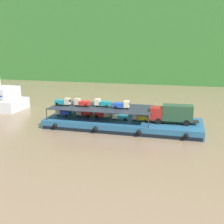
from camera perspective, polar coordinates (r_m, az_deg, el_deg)
name	(u,v)px	position (r m, az deg, el deg)	size (l,w,h in m)	color
ground_plane	(123,128)	(48.58, 2.21, -3.23)	(400.00, 400.00, 0.00)	#7F664C
hillside_far_bank	(163,19)	(120.63, 10.46, 18.21)	(139.25, 39.43, 43.08)	#33702D
cargo_barge	(123,124)	(48.34, 2.21, -2.39)	(26.81, 9.10, 1.50)	#23567A
covered_lorry	(173,113)	(46.36, 12.36, -0.28)	(7.91, 2.50, 3.10)	maroon
cargo_rack	(102,107)	(48.64, -2.12, 0.97)	(17.61, 7.70, 2.00)	#232833
mini_truck_lower_stern	(63,112)	(51.23, -10.03, -0.01)	(2.78, 1.27, 1.38)	#1E47B7
mini_truck_lower_aft	(84,112)	(50.41, -5.81, -0.09)	(2.80, 1.30, 1.38)	red
mini_truck_lower_mid	(103,114)	(49.19, -1.93, -0.37)	(2.79, 1.29, 1.38)	red
mini_truck_lower_fore	(120,116)	(47.67, 1.67, -0.82)	(2.79, 1.29, 1.38)	teal
mini_truck_lower_bow	(140,117)	(47.26, 5.78, -1.02)	(2.79, 1.29, 1.38)	gold
mini_truck_upper_stern	(63,102)	(50.46, -10.01, 2.11)	(2.78, 1.27, 1.38)	teal
mini_truck_upper_mid	(82,102)	(49.24, -6.23, 1.95)	(2.77, 1.24, 1.38)	red
mini_truck_upper_fore	(102,103)	(48.65, -2.05, 1.88)	(2.76, 1.23, 1.38)	teal
mini_truck_upper_bow	(122,105)	(47.14, 2.01, 1.51)	(2.78, 1.27, 1.38)	#1E47B7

